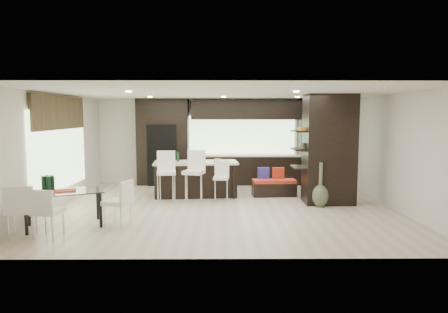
{
  "coord_description": "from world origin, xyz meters",
  "views": [
    {
      "loc": [
        -0.08,
        -9.42,
        2.2
      ],
      "look_at": [
        0.0,
        0.6,
        1.15
      ],
      "focal_mm": 32.0,
      "sensor_mm": 36.0,
      "label": 1
    }
  ],
  "objects_px": {
    "stool_right": "(221,185)",
    "chair_far": "(22,213)",
    "stool_left": "(166,182)",
    "bench": "(274,188)",
    "stool_mid": "(194,182)",
    "floor_vase": "(321,185)",
    "kitchen_island": "(196,179)",
    "dining_table": "(64,209)",
    "chair_near": "(48,215)",
    "chair_end": "(117,205)"
  },
  "relations": [
    {
      "from": "bench",
      "to": "floor_vase",
      "type": "height_order",
      "value": "floor_vase"
    },
    {
      "from": "stool_mid",
      "to": "bench",
      "type": "bearing_deg",
      "value": 36.67
    },
    {
      "from": "stool_left",
      "to": "chair_near",
      "type": "distance_m",
      "value": 3.38
    },
    {
      "from": "chair_far",
      "to": "chair_end",
      "type": "distance_m",
      "value": 1.68
    },
    {
      "from": "floor_vase",
      "to": "dining_table",
      "type": "distance_m",
      "value": 5.71
    },
    {
      "from": "stool_right",
      "to": "dining_table",
      "type": "bearing_deg",
      "value": -137.69
    },
    {
      "from": "bench",
      "to": "stool_mid",
      "type": "bearing_deg",
      "value": -163.89
    },
    {
      "from": "stool_right",
      "to": "stool_mid",
      "type": "bearing_deg",
      "value": -169.67
    },
    {
      "from": "dining_table",
      "to": "chair_end",
      "type": "distance_m",
      "value": 1.05
    },
    {
      "from": "stool_mid",
      "to": "dining_table",
      "type": "relative_size",
      "value": 0.72
    },
    {
      "from": "stool_mid",
      "to": "chair_near",
      "type": "height_order",
      "value": "stool_mid"
    },
    {
      "from": "kitchen_island",
      "to": "chair_near",
      "type": "bearing_deg",
      "value": -127.7
    },
    {
      "from": "stool_right",
      "to": "dining_table",
      "type": "distance_m",
      "value": 3.82
    },
    {
      "from": "kitchen_island",
      "to": "bench",
      "type": "distance_m",
      "value": 2.14
    },
    {
      "from": "kitchen_island",
      "to": "stool_right",
      "type": "distance_m",
      "value": 1.03
    },
    {
      "from": "kitchen_island",
      "to": "bench",
      "type": "xyz_separation_m",
      "value": [
        2.13,
        -0.05,
        -0.24
      ]
    },
    {
      "from": "stool_right",
      "to": "chair_far",
      "type": "bearing_deg",
      "value": -133.64
    },
    {
      "from": "stool_mid",
      "to": "floor_vase",
      "type": "xyz_separation_m",
      "value": [
        3.06,
        -0.55,
        0.01
      ]
    },
    {
      "from": "chair_end",
      "to": "bench",
      "type": "bearing_deg",
      "value": -32.58
    },
    {
      "from": "kitchen_island",
      "to": "stool_right",
      "type": "xyz_separation_m",
      "value": [
        0.69,
        -0.77,
        -0.05
      ]
    },
    {
      "from": "chair_end",
      "to": "stool_left",
      "type": "bearing_deg",
      "value": 0.14
    },
    {
      "from": "stool_mid",
      "to": "stool_right",
      "type": "height_order",
      "value": "stool_mid"
    },
    {
      "from": "chair_far",
      "to": "bench",
      "type": "bearing_deg",
      "value": 22.2
    },
    {
      "from": "bench",
      "to": "dining_table",
      "type": "height_order",
      "value": "dining_table"
    },
    {
      "from": "stool_right",
      "to": "floor_vase",
      "type": "distance_m",
      "value": 2.45
    },
    {
      "from": "bench",
      "to": "floor_vase",
      "type": "distance_m",
      "value": 1.65
    },
    {
      "from": "stool_left",
      "to": "bench",
      "type": "xyz_separation_m",
      "value": [
        2.82,
        0.77,
        -0.3
      ]
    },
    {
      "from": "chair_near",
      "to": "chair_end",
      "type": "bearing_deg",
      "value": 43.61
    },
    {
      "from": "chair_near",
      "to": "chair_far",
      "type": "height_order",
      "value": "chair_far"
    },
    {
      "from": "stool_right",
      "to": "chair_far",
      "type": "xyz_separation_m",
      "value": [
        -3.55,
        -2.97,
        0.03
      ]
    },
    {
      "from": "stool_mid",
      "to": "stool_left",
      "type": "bearing_deg",
      "value": -163.47
    },
    {
      "from": "kitchen_island",
      "to": "dining_table",
      "type": "relative_size",
      "value": 1.52
    },
    {
      "from": "stool_left",
      "to": "chair_end",
      "type": "relative_size",
      "value": 1.22
    },
    {
      "from": "chair_near",
      "to": "chair_far",
      "type": "relative_size",
      "value": 0.93
    },
    {
      "from": "stool_left",
      "to": "bench",
      "type": "height_order",
      "value": "stool_left"
    },
    {
      "from": "chair_near",
      "to": "chair_far",
      "type": "bearing_deg",
      "value": -168.86
    },
    {
      "from": "stool_left",
      "to": "stool_mid",
      "type": "relative_size",
      "value": 0.99
    },
    {
      "from": "stool_left",
      "to": "chair_far",
      "type": "distance_m",
      "value": 3.65
    },
    {
      "from": "stool_left",
      "to": "stool_right",
      "type": "bearing_deg",
      "value": -5.76
    },
    {
      "from": "stool_mid",
      "to": "chair_near",
      "type": "bearing_deg",
      "value": -112.77
    },
    {
      "from": "stool_right",
      "to": "chair_near",
      "type": "height_order",
      "value": "stool_right"
    },
    {
      "from": "kitchen_island",
      "to": "dining_table",
      "type": "xyz_separation_m",
      "value": [
        -2.4,
        -3.0,
        -0.11
      ]
    },
    {
      "from": "bench",
      "to": "chair_end",
      "type": "relative_size",
      "value": 1.37
    },
    {
      "from": "stool_left",
      "to": "bench",
      "type": "bearing_deg",
      "value": 7.64
    },
    {
      "from": "stool_left",
      "to": "dining_table",
      "type": "relative_size",
      "value": 0.71
    },
    {
      "from": "dining_table",
      "to": "chair_near",
      "type": "height_order",
      "value": "chair_near"
    },
    {
      "from": "kitchen_island",
      "to": "chair_far",
      "type": "distance_m",
      "value": 4.71
    },
    {
      "from": "kitchen_island",
      "to": "chair_end",
      "type": "relative_size",
      "value": 2.63
    },
    {
      "from": "floor_vase",
      "to": "chair_end",
      "type": "relative_size",
      "value": 1.26
    },
    {
      "from": "bench",
      "to": "chair_far",
      "type": "distance_m",
      "value": 6.21
    }
  ]
}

